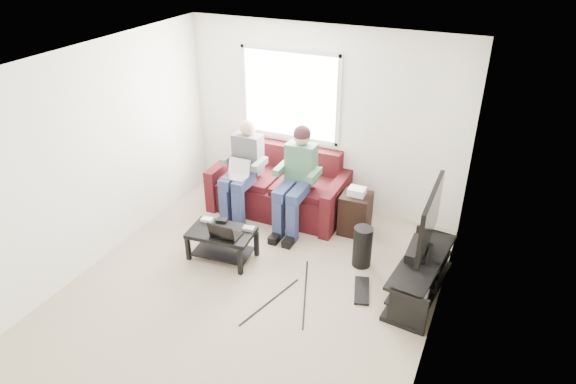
{
  "coord_description": "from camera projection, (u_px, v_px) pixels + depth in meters",
  "views": [
    {
      "loc": [
        2.31,
        -4.08,
        3.8
      ],
      "look_at": [
        0.2,
        0.6,
        1.03
      ],
      "focal_mm": 32.0,
      "sensor_mm": 36.0,
      "label": 1
    }
  ],
  "objects": [
    {
      "name": "wall_front",
      "position": [
        89.0,
        332.0,
        3.49
      ],
      "size": [
        4.5,
        0.0,
        4.5
      ],
      "primitive_type": "plane",
      "rotation": [
        -1.57,
        0.0,
        0.0
      ],
      "color": "white",
      "rests_on": "floor"
    },
    {
      "name": "tv_stand",
      "position": [
        420.0,
        277.0,
        5.79
      ],
      "size": [
        0.56,
        1.4,
        0.45
      ],
      "color": "black",
      "rests_on": "floor"
    },
    {
      "name": "wall_right",
      "position": [
        444.0,
        233.0,
        4.58
      ],
      "size": [
        0.0,
        4.5,
        4.5
      ],
      "primitive_type": "plane",
      "rotation": [
        1.57,
        0.0,
        -1.57
      ],
      "color": "white",
      "rests_on": "floor"
    },
    {
      "name": "console_white",
      "position": [
        413.0,
        294.0,
        5.43
      ],
      "size": [
        0.3,
        0.22,
        0.06
      ],
      "primitive_type": "cube",
      "color": "silver",
      "rests_on": "tv_stand"
    },
    {
      "name": "coffee_table",
      "position": [
        222.0,
        238.0,
        6.34
      ],
      "size": [
        0.84,
        0.57,
        0.4
      ],
      "color": "black",
      "rests_on": "floor"
    },
    {
      "name": "window",
      "position": [
        290.0,
        95.0,
        7.13
      ],
      "size": [
        1.48,
        0.04,
        1.28
      ],
      "color": "white",
      "rests_on": "wall_back"
    },
    {
      "name": "laptop_black",
      "position": [
        226.0,
        228.0,
        6.12
      ],
      "size": [
        0.37,
        0.28,
        0.24
      ],
      "primitive_type": null,
      "rotation": [
        0.0,
        0.0,
        0.13
      ],
      "color": "black",
      "rests_on": "coffee_table"
    },
    {
      "name": "ceiling",
      "position": [
        241.0,
        65.0,
        4.68
      ],
      "size": [
        4.5,
        4.5,
        0.0
      ],
      "primitive_type": "plane",
      "rotation": [
        3.14,
        0.0,
        0.0
      ],
      "color": "white",
      "rests_on": "wall_back"
    },
    {
      "name": "soundbar",
      "position": [
        414.0,
        248.0,
        5.77
      ],
      "size": [
        0.12,
        0.5,
        0.1
      ],
      "primitive_type": "cube",
      "color": "black",
      "rests_on": "tv_stand"
    },
    {
      "name": "sofa",
      "position": [
        280.0,
        189.0,
        7.39
      ],
      "size": [
        1.9,
        0.95,
        0.9
      ],
      "color": "#461112",
      "rests_on": "floor"
    },
    {
      "name": "person_left",
      "position": [
        243.0,
        166.0,
        7.05
      ],
      "size": [
        0.4,
        0.7,
        1.37
      ],
      "color": "navy",
      "rests_on": "sofa"
    },
    {
      "name": "drink_cup",
      "position": [
        430.0,
        226.0,
        6.16
      ],
      "size": [
        0.08,
        0.08,
        0.12
      ],
      "primitive_type": "cylinder",
      "color": "#AC7C4A",
      "rests_on": "tv_stand"
    },
    {
      "name": "end_table",
      "position": [
        355.0,
        212.0,
        6.86
      ],
      "size": [
        0.38,
        0.38,
        0.67
      ],
      "color": "black",
      "rests_on": "floor"
    },
    {
      "name": "controller_b",
      "position": [
        222.0,
        220.0,
        6.46
      ],
      "size": [
        0.15,
        0.11,
        0.04
      ],
      "primitive_type": "cube",
      "rotation": [
        0.0,
        0.0,
        0.19
      ],
      "color": "black",
      "rests_on": "coffee_table"
    },
    {
      "name": "keyboard_floor",
      "position": [
        362.0,
        290.0,
        5.88
      ],
      "size": [
        0.29,
        0.52,
        0.03
      ],
      "primitive_type": "cube",
      "rotation": [
        0.0,
        0.0,
        0.28
      ],
      "color": "black",
      "rests_on": "floor"
    },
    {
      "name": "wall_back",
      "position": [
        323.0,
        120.0,
        7.1
      ],
      "size": [
        4.5,
        0.0,
        4.5
      ],
      "primitive_type": "plane",
      "rotation": [
        1.57,
        0.0,
        0.0
      ],
      "color": "white",
      "rests_on": "floor"
    },
    {
      "name": "laptop_silver",
      "position": [
        236.0,
        173.0,
        6.91
      ],
      "size": [
        0.35,
        0.27,
        0.24
      ],
      "primitive_type": null,
      "rotation": [
        0.0,
        0.0,
        -0.16
      ],
      "color": "silver",
      "rests_on": "person_left"
    },
    {
      "name": "wall_left",
      "position": [
        96.0,
        157.0,
        6.02
      ],
      "size": [
        0.0,
        4.5,
        4.5
      ],
      "primitive_type": "plane",
      "rotation": [
        1.57,
        0.0,
        1.57
      ],
      "color": "white",
      "rests_on": "floor"
    },
    {
      "name": "tv",
      "position": [
        430.0,
        220.0,
        5.53
      ],
      "size": [
        0.12,
        1.1,
        0.81
      ],
      "color": "black",
      "rests_on": "tv_stand"
    },
    {
      "name": "console_black",
      "position": [
        420.0,
        275.0,
        5.71
      ],
      "size": [
        0.38,
        0.3,
        0.07
      ],
      "primitive_type": "cube",
      "color": "black",
      "rests_on": "tv_stand"
    },
    {
      "name": "controller_a",
      "position": [
        207.0,
        220.0,
        6.47
      ],
      "size": [
        0.15,
        0.1,
        0.04
      ],
      "primitive_type": "cube",
      "rotation": [
        0.0,
        0.0,
        0.08
      ],
      "color": "silver",
      "rests_on": "coffee_table"
    },
    {
      "name": "subwoofer",
      "position": [
        362.0,
        247.0,
        6.21
      ],
      "size": [
        0.23,
        0.23,
        0.53
      ],
      "primitive_type": "cylinder",
      "color": "black",
      "rests_on": "floor"
    },
    {
      "name": "person_right",
      "position": [
        297.0,
        172.0,
        6.75
      ],
      "size": [
        0.4,
        0.71,
        1.42
      ],
      "color": "navy",
      "rests_on": "sofa"
    },
    {
      "name": "controller_c",
      "position": [
        249.0,
        229.0,
        6.29
      ],
      "size": [
        0.15,
        0.11,
        0.04
      ],
      "primitive_type": "cube",
      "rotation": [
        0.0,
        0.0,
        0.16
      ],
      "color": "gray",
      "rests_on": "coffee_table"
    },
    {
      "name": "floor",
      "position": [
        251.0,
        289.0,
        5.91
      ],
      "size": [
        4.5,
        4.5,
        0.0
      ],
      "primitive_type": "plane",
      "color": "#B9B190",
      "rests_on": "ground"
    },
    {
      "name": "console_grey",
      "position": [
        426.0,
        257.0,
        5.99
      ],
      "size": [
        0.34,
        0.26,
        0.08
      ],
      "primitive_type": "cube",
      "color": "gray",
      "rests_on": "tv_stand"
    }
  ]
}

